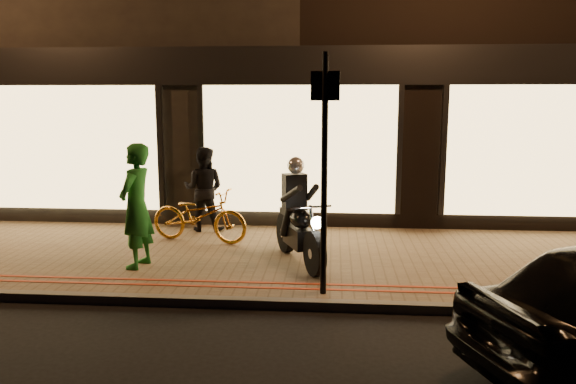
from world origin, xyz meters
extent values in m
plane|color=black|center=(0.00, 0.00, 0.00)|extent=(90.00, 90.00, 0.00)
cube|color=brown|center=(0.00, 2.00, 0.06)|extent=(50.00, 4.00, 0.12)
cube|color=#59544C|center=(0.00, 0.05, 0.06)|extent=(50.00, 0.14, 0.12)
cube|color=#98290D|center=(0.00, 0.45, 0.12)|extent=(50.00, 0.06, 0.01)
cube|color=#98290D|center=(0.00, 0.65, 0.12)|extent=(50.00, 0.06, 0.01)
cube|color=black|center=(-6.00, 9.00, 4.25)|extent=(12.00, 10.00, 8.50)
cube|color=black|center=(6.00, 9.00, 4.25)|extent=(12.00, 10.00, 8.50)
cube|color=black|center=(0.00, 3.95, 3.15)|extent=(48.00, 0.12, 0.70)
cube|color=#FFD37F|center=(-4.50, 3.94, 1.61)|extent=(3.60, 0.06, 2.38)
cube|color=#FFD37F|center=(0.00, 3.94, 1.61)|extent=(3.60, 0.06, 2.38)
cube|color=#FFD37F|center=(4.50, 3.94, 1.61)|extent=(3.60, 0.06, 2.38)
cylinder|color=black|center=(0.40, 1.02, 0.44)|extent=(0.36, 0.64, 0.64)
cylinder|color=black|center=(-0.11, 2.21, 0.44)|extent=(0.36, 0.64, 0.64)
cylinder|color=silver|center=(0.40, 1.02, 0.44)|extent=(0.18, 0.18, 0.14)
cylinder|color=silver|center=(-0.11, 2.21, 0.44)|extent=(0.18, 0.18, 0.14)
cube|color=black|center=(0.13, 1.66, 0.52)|extent=(0.51, 0.75, 0.30)
ellipsoid|color=black|center=(0.18, 1.54, 0.82)|extent=(0.49, 0.59, 0.29)
cube|color=black|center=(0.01, 1.94, 0.82)|extent=(0.42, 0.59, 0.09)
cylinder|color=silver|center=(0.34, 1.15, 1.07)|extent=(0.57, 0.26, 0.03)
cylinder|color=silver|center=(0.38, 1.06, 0.74)|extent=(0.17, 0.32, 0.71)
sphere|color=white|center=(0.43, 0.93, 0.90)|extent=(0.22, 0.22, 0.17)
cylinder|color=silver|center=(0.06, 2.12, 0.40)|extent=(0.28, 0.53, 0.07)
cube|color=black|center=(0.06, 1.82, 1.17)|extent=(0.40, 0.33, 0.55)
sphere|color=silver|center=(0.08, 1.76, 1.58)|extent=(0.34, 0.34, 0.26)
cylinder|color=black|center=(0.04, 1.46, 1.20)|extent=(0.39, 0.56, 0.34)
cylinder|color=black|center=(0.33, 1.58, 1.20)|extent=(0.24, 0.60, 0.34)
cylinder|color=black|center=(-0.05, 1.73, 0.72)|extent=(0.27, 0.28, 0.46)
cylinder|color=black|center=(0.20, 1.84, 0.72)|extent=(0.14, 0.28, 0.46)
cylinder|color=black|center=(0.53, 0.32, 1.62)|extent=(0.09, 0.09, 3.00)
cube|color=black|center=(0.53, 0.32, 2.72)|extent=(0.35, 0.06, 0.35)
imported|color=#C68023|center=(-1.64, 2.73, 0.58)|extent=(1.84, 0.99, 0.92)
imported|color=#1C6921|center=(-2.20, 1.23, 1.03)|extent=(0.53, 0.72, 1.82)
imported|color=black|center=(-1.75, 3.55, 0.90)|extent=(0.79, 0.63, 1.56)
camera|label=1|loc=(0.64, -6.52, 2.60)|focal=35.00mm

